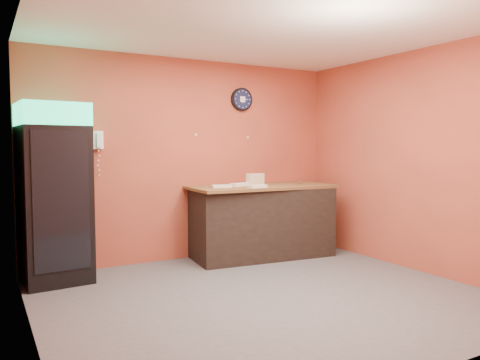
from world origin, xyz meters
TOP-DOWN VIEW (x-y plane):
  - floor at (0.00, 0.00)m, footprint 4.50×4.50m
  - back_wall at (0.00, 2.00)m, footprint 4.50×0.02m
  - left_wall at (-2.25, 0.00)m, footprint 0.02×4.00m
  - right_wall at (2.25, 0.00)m, footprint 0.02×4.00m
  - ceiling at (0.00, 0.00)m, footprint 4.50×4.00m
  - beverage_cooler at (-1.85, 1.60)m, footprint 0.78×0.79m
  - prep_counter at (0.92, 1.56)m, footprint 2.05×1.07m
  - wall_clock at (0.83, 1.97)m, footprint 0.34×0.06m
  - wall_phone at (-1.27, 1.95)m, footprint 0.12×0.11m
  - butcher_paper at (0.92, 1.56)m, footprint 2.11×1.02m
  - sub_roll_stack at (0.84, 1.59)m, footprint 0.28×0.13m
  - wrapped_sandwich_left at (0.25, 1.49)m, footprint 0.28×0.16m
  - wrapped_sandwich_mid at (0.67, 1.25)m, footprint 0.27×0.13m
  - wrapped_sandwich_right at (0.58, 1.57)m, footprint 0.33×0.21m
  - kitchen_tool at (0.84, 1.64)m, footprint 0.06×0.06m

SIDE VIEW (x-z plane):
  - floor at x=0.00m, z-range 0.00..0.00m
  - prep_counter at x=0.92m, z-range 0.00..0.99m
  - butcher_paper at x=0.92m, z-range 0.99..1.03m
  - beverage_cooler at x=-1.85m, z-range -0.02..2.05m
  - wrapped_sandwich_mid at x=0.67m, z-range 1.03..1.06m
  - wrapped_sandwich_left at x=0.25m, z-range 1.03..1.07m
  - wrapped_sandwich_right at x=0.58m, z-range 1.03..1.07m
  - kitchen_tool at x=0.84m, z-range 1.03..1.09m
  - sub_roll_stack at x=0.84m, z-range 1.03..1.20m
  - back_wall at x=0.00m, z-range 0.00..2.80m
  - left_wall at x=-2.25m, z-range 0.00..2.80m
  - right_wall at x=2.25m, z-range 0.00..2.80m
  - wall_phone at x=-1.27m, z-range 1.55..1.77m
  - wall_clock at x=0.83m, z-range 2.11..2.45m
  - ceiling at x=0.00m, z-range 2.79..2.81m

